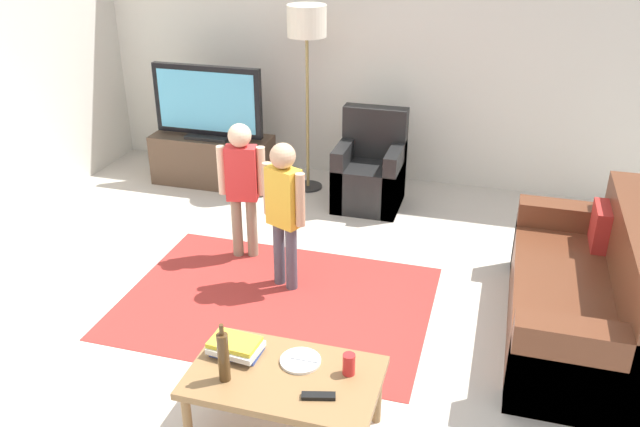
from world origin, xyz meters
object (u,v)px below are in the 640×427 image
(couch, at_px, (589,299))
(child_center, at_px, (284,203))
(plate, at_px, (300,361))
(coffee_table, at_px, (285,382))
(bottle, at_px, (224,356))
(tv_remote, at_px, (318,396))
(floor_lamp, at_px, (307,32))
(child_near_tv, at_px, (242,179))
(tv, at_px, (208,103))
(armchair, at_px, (370,174))
(soda_can, at_px, (349,364))
(book_stack, at_px, (236,347))
(tv_stand, at_px, (213,160))

(couch, distance_m, child_center, 2.15)
(plate, bearing_deg, coffee_table, -112.73)
(bottle, xyz_separation_m, tv_remote, (0.50, -0.00, -0.13))
(floor_lamp, distance_m, tv_remote, 3.76)
(child_near_tv, bearing_deg, tv, 124.03)
(tv, xyz_separation_m, armchair, (1.63, -0.02, -0.55))
(coffee_table, height_order, plate, plate)
(child_center, height_order, plate, child_center)
(child_near_tv, distance_m, soda_can, 2.16)
(couch, relative_size, soda_can, 15.00)
(tv_remote, bearing_deg, book_stack, 143.14)
(floor_lamp, bearing_deg, bottle, -79.97)
(couch, distance_m, floor_lamp, 3.37)
(armchair, xyz_separation_m, book_stack, (-0.10, -3.01, 0.17))
(tv_stand, distance_m, book_stack, 3.42)
(bottle, relative_size, tv_remote, 1.99)
(coffee_table, bearing_deg, tv, 120.56)
(coffee_table, relative_size, tv_remote, 5.88)
(book_stack, relative_size, plate, 1.32)
(child_near_tv, height_order, coffee_table, child_near_tv)
(child_near_tv, height_order, bottle, child_near_tv)
(book_stack, bearing_deg, tv, 116.88)
(tv_stand, height_order, tv, tv)
(couch, bearing_deg, armchair, 137.06)
(armchair, bearing_deg, tv_stand, 178.62)
(book_stack, distance_m, tv_remote, 0.57)
(armchair, bearing_deg, plate, -84.99)
(couch, distance_m, plate, 2.03)
(child_center, height_order, book_stack, child_center)
(tv, relative_size, couch, 0.61)
(child_near_tv, distance_m, coffee_table, 2.09)
(child_near_tv, xyz_separation_m, soda_can, (1.29, -1.72, -0.19))
(armchair, bearing_deg, tv_remote, -82.38)
(child_near_tv, bearing_deg, tv_stand, 123.61)
(child_center, distance_m, plate, 1.48)
(tv, relative_size, book_stack, 3.80)
(coffee_table, relative_size, soda_can, 8.33)
(bottle, height_order, soda_can, bottle)
(child_near_tv, bearing_deg, soda_can, -53.26)
(soda_can, bearing_deg, bottle, -159.86)
(child_near_tv, xyz_separation_m, coffee_table, (0.97, -1.82, -0.30))
(child_center, relative_size, bottle, 3.35)
(coffee_table, height_order, soda_can, soda_can)
(tv_stand, relative_size, floor_lamp, 0.67)
(couch, height_order, coffee_table, couch)
(tv, bearing_deg, bottle, -64.26)
(tv, distance_m, soda_can, 3.74)
(tv, relative_size, tv_remote, 6.47)
(couch, distance_m, book_stack, 2.33)
(book_stack, bearing_deg, soda_can, 0.51)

